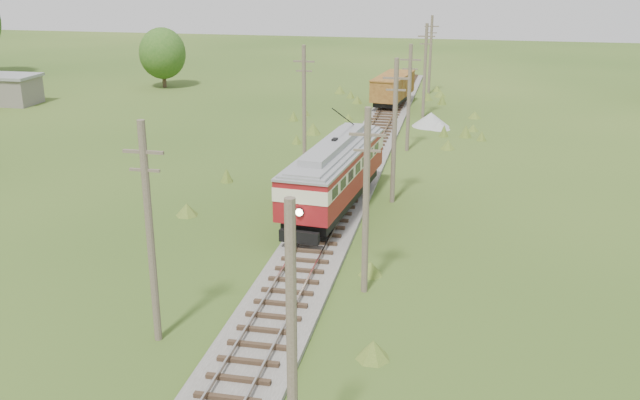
# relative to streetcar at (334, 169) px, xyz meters

# --- Properties ---
(railbed_main) EXTENTS (3.60, 96.00, 0.57)m
(railbed_main) POSITION_rel_streetcar_xyz_m (0.00, 5.78, -2.56)
(railbed_main) COLOR #605B54
(railbed_main) RESTS_ON ground
(streetcar) EXTENTS (4.30, 13.20, 5.98)m
(streetcar) POSITION_rel_streetcar_xyz_m (0.00, 0.00, 0.00)
(streetcar) COLOR black
(streetcar) RESTS_ON ground
(gondola) EXTENTS (3.86, 8.73, 2.80)m
(gondola) POSITION_rel_streetcar_xyz_m (0.00, 32.88, -0.67)
(gondola) COLOR black
(gondola) RESTS_ON ground
(gravel_pile) EXTENTS (3.55, 3.77, 1.29)m
(gravel_pile) POSITION_rel_streetcar_xyz_m (4.50, 24.81, -2.14)
(gravel_pile) COLOR gray
(gravel_pile) RESTS_ON ground
(utility_pole_r_1) EXTENTS (0.30, 0.30, 8.80)m
(utility_pole_r_1) POSITION_rel_streetcar_xyz_m (3.10, -23.22, 1.65)
(utility_pole_r_1) COLOR brown
(utility_pole_r_1) RESTS_ON ground
(utility_pole_r_2) EXTENTS (1.60, 0.30, 8.60)m
(utility_pole_r_2) POSITION_rel_streetcar_xyz_m (3.30, -10.22, 1.68)
(utility_pole_r_2) COLOR brown
(utility_pole_r_2) RESTS_ON ground
(utility_pole_r_3) EXTENTS (1.60, 0.30, 9.00)m
(utility_pole_r_3) POSITION_rel_streetcar_xyz_m (3.20, 2.78, 1.88)
(utility_pole_r_3) COLOR brown
(utility_pole_r_3) RESTS_ON ground
(utility_pole_r_4) EXTENTS (1.60, 0.30, 8.40)m
(utility_pole_r_4) POSITION_rel_streetcar_xyz_m (3.00, 15.78, 1.57)
(utility_pole_r_4) COLOR brown
(utility_pole_r_4) RESTS_ON ground
(utility_pole_r_5) EXTENTS (1.60, 0.30, 8.90)m
(utility_pole_r_5) POSITION_rel_streetcar_xyz_m (3.40, 28.78, 1.83)
(utility_pole_r_5) COLOR brown
(utility_pole_r_5) RESTS_ON ground
(utility_pole_r_6) EXTENTS (1.60, 0.30, 8.70)m
(utility_pole_r_6) POSITION_rel_streetcar_xyz_m (3.20, 41.78, 1.73)
(utility_pole_r_6) COLOR brown
(utility_pole_r_6) RESTS_ON ground
(utility_pole_l_a) EXTENTS (1.60, 0.30, 9.00)m
(utility_pole_l_a) POSITION_rel_streetcar_xyz_m (-4.20, -16.22, 1.88)
(utility_pole_l_a) COLOR brown
(utility_pole_l_a) RESTS_ON ground
(utility_pole_l_b) EXTENTS (1.60, 0.30, 8.60)m
(utility_pole_l_b) POSITION_rel_streetcar_xyz_m (-4.50, 11.78, 1.68)
(utility_pole_l_b) COLOR brown
(utility_pole_l_b) RESTS_ON ground
(tree_mid_a) EXTENTS (5.46, 5.46, 7.03)m
(tree_mid_a) POSITION_rel_streetcar_xyz_m (-28.00, 39.78, 1.27)
(tree_mid_a) COLOR #38281C
(tree_mid_a) RESTS_ON ground
(shed) EXTENTS (6.40, 4.40, 3.10)m
(shed) POSITION_rel_streetcar_xyz_m (-40.00, 26.78, -1.17)
(shed) COLOR slate
(shed) RESTS_ON ground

